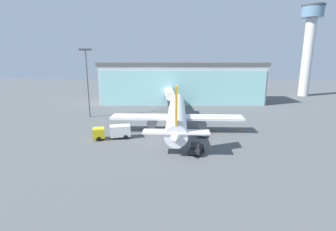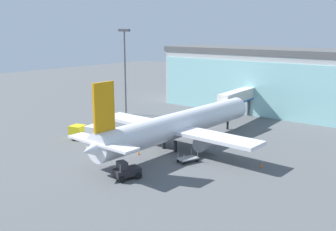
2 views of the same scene
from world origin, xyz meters
name	(u,v)px [view 1 (image 1 of 2)]	position (x,y,z in m)	size (l,w,h in m)	color
ground	(181,138)	(0.00, 0.00, 0.00)	(240.00, 240.00, 0.00)	#545659
terminal_building	(182,82)	(0.01, 39.98, 6.92)	(56.19, 16.52, 13.84)	#B0B0B0
jet_bridge	(169,94)	(-3.79, 27.73, 4.64)	(3.71, 14.16, 6.02)	beige
control_tower	(309,40)	(48.92, 56.42, 21.83)	(8.30, 8.30, 34.45)	silver
apron_light_mast	(87,77)	(-24.73, 16.55, 10.68)	(3.20, 0.40, 17.91)	#59595E
airplane	(177,115)	(-1.06, 5.54, 3.51)	(28.64, 37.07, 11.70)	silver
catering_truck	(113,132)	(-13.68, -1.31, 1.47)	(7.62, 4.09, 2.65)	yellow
baggage_cart	(203,134)	(4.44, 0.97, 0.50)	(2.33, 3.14, 1.50)	gray
pushback_tug	(196,149)	(2.53, -8.83, 0.97)	(2.93, 3.58, 2.30)	black
safety_cone_nose	(166,138)	(-3.04, -1.16, 0.28)	(0.36, 0.36, 0.55)	orange
safety_cone_wingtip	(240,129)	(13.11, 5.85, 0.28)	(0.36, 0.36, 0.55)	orange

